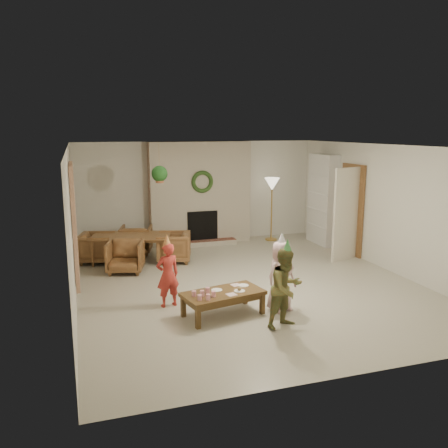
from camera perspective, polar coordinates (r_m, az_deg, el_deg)
name	(u,v)px	position (r m, az deg, el deg)	size (l,w,h in m)	color
floor	(246,283)	(8.71, 2.70, -7.17)	(7.00, 7.00, 0.00)	#B7B29E
ceiling	(247,146)	(8.25, 2.86, 9.50)	(7.00, 7.00, 0.00)	white
wall_back	(198,192)	(11.69, -3.20, 3.94)	(7.00, 7.00, 0.00)	silver
wall_front	(357,272)	(5.34, 15.99, -5.68)	(7.00, 7.00, 0.00)	silver
wall_left	(72,227)	(7.88, -18.13, -0.31)	(7.00, 7.00, 0.00)	silver
wall_right	(388,208)	(9.83, 19.42, 1.86)	(7.00, 7.00, 0.00)	silver
fireplace_mass	(200,193)	(11.50, -2.95, 3.82)	(2.50, 0.40, 2.50)	#5B2618
fireplace_hearth	(204,243)	(11.39, -2.44, -2.35)	(1.60, 0.30, 0.12)	maroon
fireplace_firebox	(202,226)	(11.47, -2.68, -0.26)	(0.75, 0.12, 0.75)	black
fireplace_wreath	(202,182)	(11.25, -2.66, 5.19)	(0.54, 0.54, 0.10)	#224219
floor_lamp_base	(271,239)	(12.03, 5.77, -1.87)	(0.30, 0.30, 0.03)	gold
floor_lamp_post	(272,211)	(11.88, 5.84, 1.56)	(0.03, 0.03, 1.44)	gold
floor_lamp_shade	(272,184)	(11.78, 5.91, 4.88)	(0.38, 0.38, 0.32)	beige
bookshelf_carcass	(323,200)	(11.67, 11.98, 2.95)	(0.30, 1.00, 2.20)	white
bookshelf_shelf_a	(321,226)	(11.77, 11.77, -0.18)	(0.30, 0.92, 0.03)	white
bookshelf_shelf_b	(321,210)	(11.70, 11.85, 1.74)	(0.30, 0.92, 0.03)	white
bookshelf_shelf_c	(322,193)	(11.64, 11.93, 3.68)	(0.30, 0.92, 0.03)	white
bookshelf_shelf_d	(323,177)	(11.59, 12.01, 5.63)	(0.30, 0.92, 0.03)	white
books_row_lower	(323,221)	(11.60, 12.07, 0.34)	(0.20, 0.40, 0.24)	#A21E1F
books_row_mid	(320,204)	(11.71, 11.67, 2.45)	(0.20, 0.44, 0.24)	navy
books_row_upper	(324,189)	(11.52, 12.11, 4.25)	(0.20, 0.36, 0.22)	gold
door_frame	(352,210)	(10.81, 15.38, 1.69)	(0.05, 0.86, 2.04)	brown
door_leaf	(346,214)	(10.30, 14.73, 1.14)	(0.05, 0.80, 2.00)	beige
curtain_panel	(74,224)	(8.08, -17.84, -0.02)	(0.06, 1.20, 2.00)	#CAAD8F
dining_table	(131,249)	(10.13, -11.29, -2.99)	(1.64, 0.92, 0.58)	brown
dining_chair_near	(125,256)	(9.43, -11.98, -3.91)	(0.68, 0.70, 0.64)	brown
dining_chair_far	(136,240)	(10.81, -10.71, -1.88)	(0.68, 0.70, 0.64)	brown
dining_chair_left	(97,248)	(10.26, -15.29, -2.82)	(0.68, 0.70, 0.64)	brown
dining_chair_right	(174,247)	(10.02, -6.19, -2.82)	(0.68, 0.70, 0.64)	brown
hanging_plant_cord	(159,162)	(9.39, -7.94, 7.51)	(0.01, 0.01, 0.70)	tan
hanging_plant_pot	(160,180)	(9.42, -7.88, 5.39)	(0.16, 0.16, 0.12)	#965030
hanging_plant_foliage	(160,174)	(9.40, -7.90, 6.11)	(0.32, 0.32, 0.32)	#164317
coffee_table_top	(223,294)	(7.13, -0.11, -8.52)	(1.22, 0.61, 0.06)	brown
coffee_table_apron	(223,298)	(7.15, -0.11, -9.01)	(1.12, 0.51, 0.07)	brown
coffee_leg_fl	(198,318)	(6.75, -3.20, -11.42)	(0.07, 0.07, 0.32)	brown
coffee_leg_fr	(262,304)	(7.27, 4.71, -9.71)	(0.07, 0.07, 0.32)	brown
coffee_leg_bl	(183,307)	(7.17, -5.01, -10.05)	(0.07, 0.07, 0.32)	brown
coffee_leg_br	(245,294)	(7.66, 2.59, -8.57)	(0.07, 0.07, 0.32)	brown
cup_a	(200,297)	(6.78, -3.00, -8.97)	(0.07, 0.07, 0.08)	white
cup_b	(194,294)	(6.94, -3.70, -8.50)	(0.07, 0.07, 0.08)	white
cup_c	(208,297)	(6.79, -1.96, -8.93)	(0.07, 0.07, 0.08)	white
cup_d	(202,293)	(6.95, -2.69, -8.46)	(0.07, 0.07, 0.08)	white
cup_e	(214,294)	(6.91, -1.28, -8.56)	(0.07, 0.07, 0.08)	white
cup_f	(208,290)	(7.06, -2.01, -8.11)	(0.07, 0.07, 0.08)	white
plate_a	(217,290)	(7.19, -0.89, -8.07)	(0.17, 0.17, 0.01)	white
plate_b	(239,291)	(7.15, 1.91, -8.18)	(0.17, 0.17, 0.01)	white
plate_c	(243,285)	(7.40, 2.39, -7.51)	(0.17, 0.17, 0.01)	white
food_scoop	(240,289)	(7.14, 1.91, -7.90)	(0.07, 0.07, 0.07)	tan
napkin_left	(231,294)	(7.00, 0.91, -8.62)	(0.14, 0.14, 0.01)	#E5A9B0
napkin_right	(236,285)	(7.41, 1.46, -7.47)	(0.14, 0.14, 0.01)	#E5A9B0
child_red	(168,275)	(7.48, -6.90, -6.20)	(0.38, 0.25, 1.04)	red
party_hat_red	(167,240)	(7.33, -7.01, -1.99)	(0.14, 0.14, 0.20)	gold
child_plaid	(286,288)	(6.72, 7.63, -7.78)	(0.56, 0.44, 1.16)	#915C27
party_hat_plaid	(287,245)	(6.54, 7.78, -2.62)	(0.14, 0.14, 0.19)	#49AA51
child_pink	(281,276)	(7.31, 6.98, -6.34)	(0.55, 0.36, 1.12)	beige
party_hat_pink	(282,238)	(7.14, 7.10, -1.73)	(0.15, 0.15, 0.20)	silver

